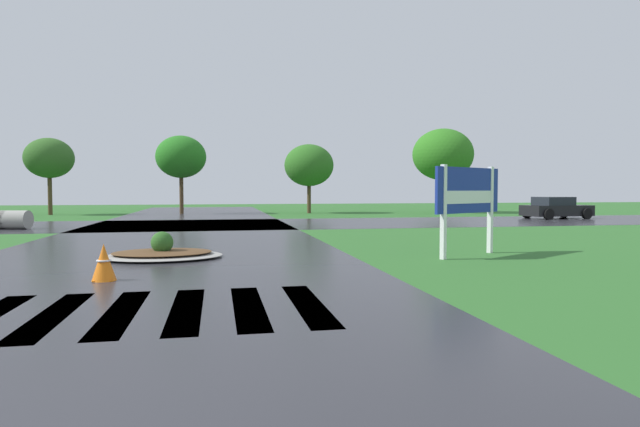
% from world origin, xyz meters
% --- Properties ---
extents(asphalt_roadway, '(9.63, 80.00, 0.01)m').
position_xyz_m(asphalt_roadway, '(0.00, 10.00, 0.00)').
color(asphalt_roadway, '#2B2B30').
rests_on(asphalt_roadway, ground).
extents(asphalt_cross_road, '(90.00, 8.66, 0.01)m').
position_xyz_m(asphalt_cross_road, '(0.00, 23.52, 0.00)').
color(asphalt_cross_road, '#2B2B30').
rests_on(asphalt_cross_road, ground).
extents(crosswalk_stripes, '(5.85, 3.05, 0.01)m').
position_xyz_m(crosswalk_stripes, '(0.00, 4.48, 0.00)').
color(crosswalk_stripes, white).
rests_on(crosswalk_stripes, ground).
extents(estate_billboard, '(2.40, 1.40, 2.37)m').
position_xyz_m(estate_billboard, '(7.81, 9.48, 1.60)').
color(estate_billboard, white).
rests_on(estate_billboard, ground).
extents(median_island, '(3.03, 2.22, 0.68)m').
position_xyz_m(median_island, '(-0.03, 10.54, 0.13)').
color(median_island, '#9E9B93').
rests_on(median_island, ground).
extents(car_white_sedan, '(4.15, 2.42, 1.30)m').
position_xyz_m(car_white_sedan, '(21.28, 25.04, 0.61)').
color(car_white_sedan, black).
rests_on(car_white_sedan, ground).
extents(traffic_cone, '(0.45, 0.45, 0.71)m').
position_xyz_m(traffic_cone, '(-0.78, 7.28, 0.35)').
color(traffic_cone, orange).
rests_on(traffic_cone, ground).
extents(background_treeline, '(49.90, 6.69, 6.27)m').
position_xyz_m(background_treeline, '(-6.20, 34.80, 3.92)').
color(background_treeline, '#4C3823').
rests_on(background_treeline, ground).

